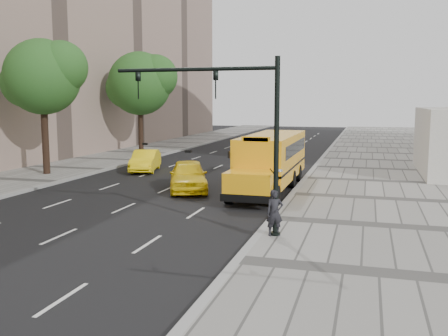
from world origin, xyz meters
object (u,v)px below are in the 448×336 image
(pedestrian, at_px, (275,213))
(traffic_signal, at_px, (237,123))
(tree_c, at_px, (141,83))
(taxi_near, at_px, (188,175))
(taxi_far, at_px, (145,161))
(tree_b, at_px, (44,76))
(school_bus, at_px, (272,157))

(pedestrian, distance_m, traffic_signal, 3.42)
(tree_c, distance_m, taxi_near, 20.63)
(taxi_far, height_order, traffic_signal, traffic_signal)
(tree_c, xyz_separation_m, taxi_far, (5.16, -10.39, -5.75))
(pedestrian, bearing_deg, tree_b, 124.62)
(taxi_near, relative_size, taxi_far, 1.10)
(tree_b, distance_m, traffic_signal, 19.08)
(taxi_far, xyz_separation_m, traffic_signal, (10.42, -14.55, 3.35))
(tree_b, distance_m, tree_c, 14.20)
(tree_b, height_order, pedestrian, tree_b)
(tree_c, bearing_deg, tree_b, -90.07)
(taxi_near, xyz_separation_m, taxi_far, (-5.52, 6.32, -0.10))
(pedestrian, bearing_deg, taxi_far, 106.01)
(tree_c, bearing_deg, pedestrian, -55.84)
(school_bus, distance_m, traffic_signal, 10.61)
(taxi_near, relative_size, pedestrian, 2.99)
(tree_c, relative_size, school_bus, 0.81)
(tree_c, xyz_separation_m, traffic_signal, (15.58, -24.94, -2.40))
(tree_c, distance_m, school_bus, 21.39)
(school_bus, bearing_deg, pedestrian, -78.68)
(school_bus, relative_size, taxi_near, 2.35)
(taxi_near, xyz_separation_m, traffic_signal, (4.90, -8.22, 3.25))
(tree_b, relative_size, taxi_far, 1.96)
(school_bus, bearing_deg, traffic_signal, -86.17)
(tree_b, distance_m, taxi_near, 12.34)
(tree_c, distance_m, taxi_far, 12.95)
(taxi_far, relative_size, pedestrian, 2.72)
(taxi_near, bearing_deg, traffic_signal, -80.51)
(school_bus, xyz_separation_m, traffic_signal, (0.69, -10.33, 2.33))
(tree_b, xyz_separation_m, school_bus, (14.91, -0.40, -4.68))
(tree_c, bearing_deg, taxi_near, -57.41)
(traffic_signal, bearing_deg, tree_b, 145.47)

